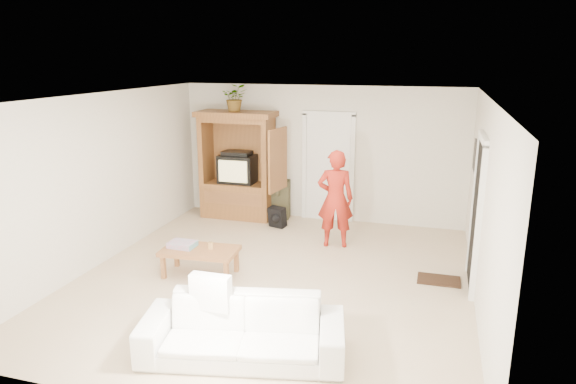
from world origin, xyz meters
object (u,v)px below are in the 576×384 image
at_px(man, 335,199).
at_px(sofa, 242,330).
at_px(coffee_table, 200,252).
at_px(armoire, 239,172).

height_order(man, sofa, man).
distance_m(man, coffee_table, 2.45).
xyz_separation_m(armoire, sofa, (1.87, -4.64, -0.60)).
bearing_deg(armoire, coffee_table, -79.91).
bearing_deg(armoire, sofa, -68.05).
bearing_deg(man, coffee_table, 35.72).
xyz_separation_m(man, coffee_table, (-1.65, -1.75, -0.47)).
relative_size(man, sofa, 0.77).
height_order(armoire, sofa, armoire).
xyz_separation_m(armoire, man, (2.15, -1.09, -0.08)).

